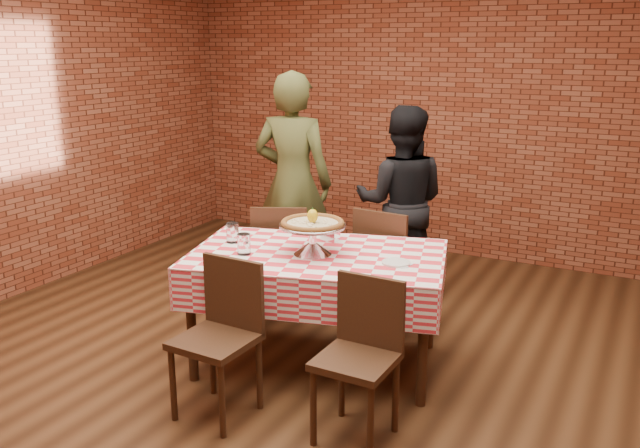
{
  "coord_description": "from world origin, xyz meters",
  "views": [
    {
      "loc": [
        1.92,
        -3.27,
        2.04
      ],
      "look_at": [
        0.03,
        0.35,
        0.93
      ],
      "focal_mm": 37.5,
      "sensor_mm": 36.0,
      "label": 1
    }
  ],
  "objects_px": {
    "pizza": "(313,224)",
    "condiment_caddy": "(330,230)",
    "chair_near_right": "(356,364)",
    "water_glass_right": "(233,233)",
    "chair_far_right": "(390,265)",
    "table": "(317,309)",
    "chair_far_left": "(282,258)",
    "water_glass_left": "(244,244)",
    "pizza_stand": "(313,239)",
    "chair_near_left": "(215,343)",
    "diner_olive": "(293,183)",
    "diner_black": "(401,202)"
  },
  "relations": [
    {
      "from": "pizza",
      "to": "condiment_caddy",
      "type": "distance_m",
      "value": 0.34
    },
    {
      "from": "chair_near_right",
      "to": "water_glass_right",
      "type": "bearing_deg",
      "value": 153.6
    },
    {
      "from": "water_glass_right",
      "to": "chair_far_right",
      "type": "bearing_deg",
      "value": 48.73
    },
    {
      "from": "table",
      "to": "chair_far_left",
      "type": "relative_size",
      "value": 1.76
    },
    {
      "from": "water_glass_right",
      "to": "condiment_caddy",
      "type": "xyz_separation_m",
      "value": [
        0.56,
        0.33,
        0.01
      ]
    },
    {
      "from": "water_glass_right",
      "to": "condiment_caddy",
      "type": "relative_size",
      "value": 0.88
    },
    {
      "from": "chair_near_right",
      "to": "water_glass_left",
      "type": "bearing_deg",
      "value": 156.92
    },
    {
      "from": "table",
      "to": "chair_far_right",
      "type": "relative_size",
      "value": 1.74
    },
    {
      "from": "condiment_caddy",
      "to": "table",
      "type": "bearing_deg",
      "value": -78.5
    },
    {
      "from": "water_glass_right",
      "to": "chair_far_right",
      "type": "relative_size",
      "value": 0.15
    },
    {
      "from": "chair_far_left",
      "to": "water_glass_right",
      "type": "bearing_deg",
      "value": 67.92
    },
    {
      "from": "table",
      "to": "condiment_caddy",
      "type": "height_order",
      "value": "condiment_caddy"
    },
    {
      "from": "water_glass_right",
      "to": "chair_far_right",
      "type": "height_order",
      "value": "chair_far_right"
    },
    {
      "from": "condiment_caddy",
      "to": "pizza",
      "type": "bearing_deg",
      "value": -82.44
    },
    {
      "from": "pizza_stand",
      "to": "condiment_caddy",
      "type": "relative_size",
      "value": 2.88
    },
    {
      "from": "condiment_caddy",
      "to": "chair_far_left",
      "type": "distance_m",
      "value": 0.78
    },
    {
      "from": "table",
      "to": "chair_near_left",
      "type": "height_order",
      "value": "chair_near_left"
    },
    {
      "from": "water_glass_left",
      "to": "pizza_stand",
      "type": "bearing_deg",
      "value": 28.2
    },
    {
      "from": "pizza",
      "to": "diner_olive",
      "type": "relative_size",
      "value": 0.22
    },
    {
      "from": "water_glass_right",
      "to": "chair_far_left",
      "type": "height_order",
      "value": "same"
    },
    {
      "from": "table",
      "to": "pizza",
      "type": "xyz_separation_m",
      "value": [
        -0.02,
        -0.03,
        0.58
      ]
    },
    {
      "from": "pizza_stand",
      "to": "chair_far_right",
      "type": "relative_size",
      "value": 0.48
    },
    {
      "from": "chair_far_left",
      "to": "pizza",
      "type": "bearing_deg",
      "value": 108.99
    },
    {
      "from": "water_glass_left",
      "to": "diner_black",
      "type": "height_order",
      "value": "diner_black"
    },
    {
      "from": "water_glass_right",
      "to": "diner_olive",
      "type": "height_order",
      "value": "diner_olive"
    },
    {
      "from": "table",
      "to": "chair_near_right",
      "type": "bearing_deg",
      "value": -49.23
    },
    {
      "from": "pizza_stand",
      "to": "chair_near_right",
      "type": "xyz_separation_m",
      "value": [
        0.6,
        -0.65,
        -0.42
      ]
    },
    {
      "from": "diner_black",
      "to": "pizza_stand",
      "type": "bearing_deg",
      "value": 72.73
    },
    {
      "from": "table",
      "to": "chair_near_right",
      "type": "distance_m",
      "value": 0.89
    },
    {
      "from": "water_glass_left",
      "to": "water_glass_right",
      "type": "relative_size",
      "value": 1.0
    },
    {
      "from": "diner_black",
      "to": "condiment_caddy",
      "type": "bearing_deg",
      "value": 70.76
    },
    {
      "from": "diner_olive",
      "to": "diner_black",
      "type": "xyz_separation_m",
      "value": [
        0.86,
        0.27,
        -0.13
      ]
    },
    {
      "from": "pizza_stand",
      "to": "chair_near_left",
      "type": "bearing_deg",
      "value": -103.54
    },
    {
      "from": "chair_near_right",
      "to": "diner_black",
      "type": "xyz_separation_m",
      "value": [
        -0.57,
        2.11,
        0.35
      ]
    },
    {
      "from": "water_glass_left",
      "to": "condiment_caddy",
      "type": "relative_size",
      "value": 0.88
    },
    {
      "from": "pizza_stand",
      "to": "condiment_caddy",
      "type": "xyz_separation_m",
      "value": [
        -0.03,
        0.31,
        -0.02
      ]
    },
    {
      "from": "chair_far_right",
      "to": "water_glass_right",
      "type": "bearing_deg",
      "value": 53.21
    },
    {
      "from": "water_glass_left",
      "to": "chair_near_right",
      "type": "xyz_separation_m",
      "value": [
        0.98,
        -0.44,
        -0.39
      ]
    },
    {
      "from": "chair_far_right",
      "to": "water_glass_left",
      "type": "bearing_deg",
      "value": 66.49
    },
    {
      "from": "chair_near_left",
      "to": "chair_near_right",
      "type": "distance_m",
      "value": 0.8
    },
    {
      "from": "table",
      "to": "water_glass_left",
      "type": "distance_m",
      "value": 0.64
    },
    {
      "from": "pizza",
      "to": "chair_far_right",
      "type": "height_order",
      "value": "pizza"
    },
    {
      "from": "diner_olive",
      "to": "chair_near_left",
      "type": "bearing_deg",
      "value": 98.24
    },
    {
      "from": "pizza",
      "to": "diner_black",
      "type": "bearing_deg",
      "value": 88.74
    },
    {
      "from": "water_glass_right",
      "to": "diner_black",
      "type": "height_order",
      "value": "diner_black"
    },
    {
      "from": "chair_far_left",
      "to": "diner_black",
      "type": "xyz_separation_m",
      "value": [
        0.65,
        0.81,
        0.34
      ]
    },
    {
      "from": "pizza",
      "to": "pizza_stand",
      "type": "bearing_deg",
      "value": 0.0
    },
    {
      "from": "water_glass_left",
      "to": "chair_near_left",
      "type": "xyz_separation_m",
      "value": [
        0.19,
        -0.59,
        -0.38
      ]
    },
    {
      "from": "pizza_stand",
      "to": "chair_near_right",
      "type": "height_order",
      "value": "pizza_stand"
    },
    {
      "from": "water_glass_left",
      "to": "diner_black",
      "type": "distance_m",
      "value": 1.72
    }
  ]
}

